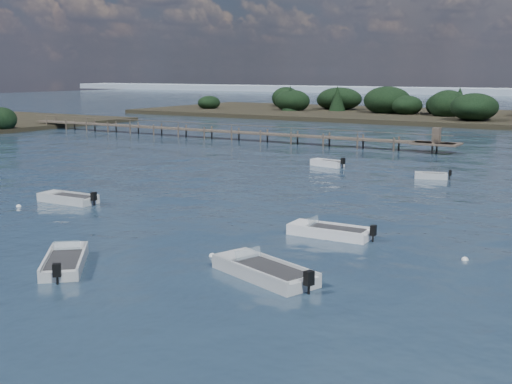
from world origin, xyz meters
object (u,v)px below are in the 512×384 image
Objects in this scene: tender_far_white at (327,164)px; jetty at (235,132)px; dinghy_mid_white_a at (264,273)px; dinghy_mid_white_b at (329,233)px; tender_far_grey_b at (431,177)px; dinghy_mid_grey at (68,200)px; dinghy_near_olive at (65,263)px.

jetty is at bearing 143.07° from tender_far_white.
dinghy_mid_white_a reaches higher than dinghy_mid_white_b.
jetty is (-19.93, 14.99, 0.82)m from tender_far_white.
dinghy_mid_white_a is at bearing -69.64° from tender_far_white.
dinghy_mid_white_b is at bearing -87.99° from tender_far_grey_b.
dinghy_mid_grey is at bearing -177.24° from dinghy_mid_white_b.
dinghy_mid_white_a is (8.38, 3.39, 0.01)m from dinghy_near_olive.
dinghy_mid_grey is 25.41m from tender_far_white.
dinghy_near_olive reaches higher than tender_far_white.
jetty is at bearing 124.35° from dinghy_mid_white_a.
dinghy_mid_white_b is 0.07× the size of jetty.
dinghy_near_olive is 9.04m from dinghy_mid_white_a.
jetty is at bearing 115.03° from dinghy_near_olive.
dinghy_near_olive reaches higher than dinghy_mid_white_b.
dinghy_mid_grey is at bearing -72.77° from jetty.
dinghy_mid_white_b is 49.22m from jetty.
tender_far_grey_b is 0.05× the size of jetty.
dinghy_mid_white_b is 1.35× the size of tender_far_white.
tender_far_grey_b is 0.66× the size of dinghy_near_olive.
tender_far_white is (-11.52, 31.04, 0.00)m from dinghy_mid_white_a.
dinghy_mid_grey is (-18.04, -22.19, 0.01)m from tender_far_grey_b.
dinghy_mid_grey is at bearing -107.83° from tender_far_white.
tender_far_grey_b is 33.20m from dinghy_near_olive.
dinghy_mid_grey is 41.03m from jetty.
dinghy_near_olive is at bearing -125.18° from dinghy_mid_white_b.
tender_far_white is (7.78, 24.19, 0.01)m from dinghy_mid_grey.
tender_far_grey_b is 0.84× the size of tender_far_white.
dinghy_mid_white_b is (-0.52, 7.75, -0.01)m from dinghy_mid_white_a.
dinghy_near_olive is at bearing -84.78° from tender_far_white.
dinghy_mid_grey is at bearing 136.86° from dinghy_near_olive.
dinghy_mid_white_a is 33.11m from tender_far_white.
tender_far_grey_b is 34.65m from jetty.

